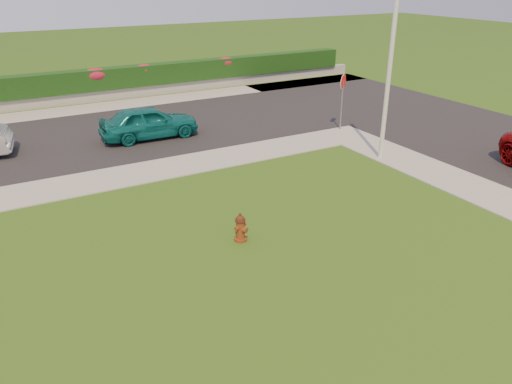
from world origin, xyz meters
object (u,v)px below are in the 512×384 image
sedan_teal (149,122)px  fire_hydrant (241,228)px  utility_pole (389,73)px  stop_sign (343,89)px

sedan_teal → fire_hydrant: bearing=177.3°
fire_hydrant → utility_pole: size_ratio=0.12×
utility_pole → stop_sign: utility_pole is taller
sedan_teal → utility_pole: bearing=-132.6°
fire_hydrant → sedan_teal: 9.63m
sedan_teal → stop_sign: bearing=-108.9°
fire_hydrant → sedan_teal: size_ratio=0.20×
stop_sign → utility_pole: bearing=-114.2°
fire_hydrant → sedan_teal: (0.72, 9.60, 0.35)m
utility_pole → stop_sign: size_ratio=2.57×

